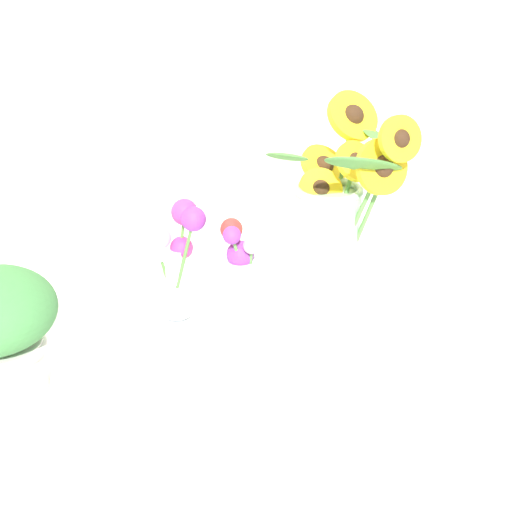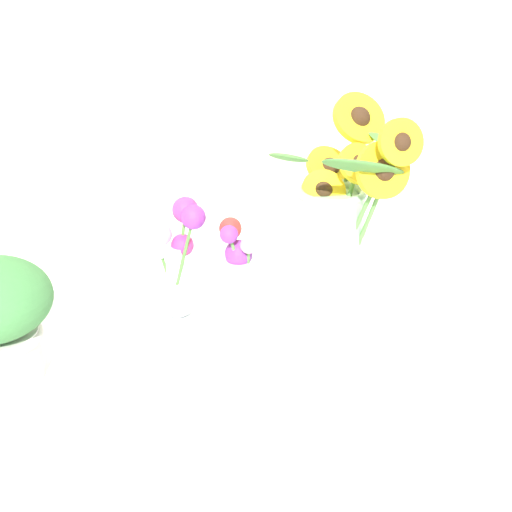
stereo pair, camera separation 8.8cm
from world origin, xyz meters
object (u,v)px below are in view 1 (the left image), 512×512
serving_tray (256,321)px  mason_jar_sunflowers (332,224)px  vase_bulb_right (177,269)px  vase_small_center (244,280)px

serving_tray → mason_jar_sunflowers: bearing=-0.4°
vase_bulb_right → vase_small_center: bearing=-35.3°
serving_tray → vase_bulb_right: bearing=162.2°
vase_small_center → vase_bulb_right: size_ratio=0.89×
vase_bulb_right → serving_tray: bearing=-17.8°
serving_tray → mason_jar_sunflowers: size_ratio=1.34×
serving_tray → vase_small_center: size_ratio=2.60×
mason_jar_sunflowers → vase_bulb_right: bearing=171.1°
vase_small_center → serving_tray: bearing=40.8°
mason_jar_sunflowers → vase_small_center: 0.18m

